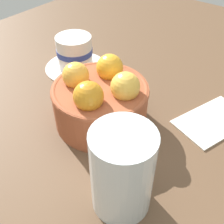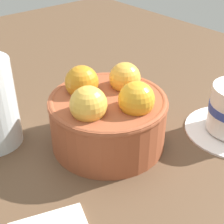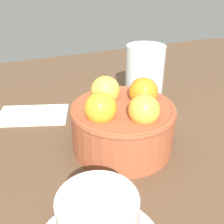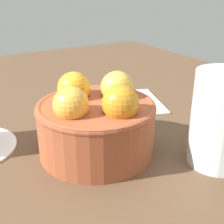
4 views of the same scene
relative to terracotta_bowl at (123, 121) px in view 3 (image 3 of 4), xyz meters
The scene contains 4 objects.
ground_plane 6.29cm from the terracotta_bowl, 76.34° to the right, with size 129.37×100.01×3.65cm, color brown.
terracotta_bowl is the anchor object (origin of this frame).
water_glass 15.42cm from the terracotta_bowl, 49.23° to the left, with size 7.31×7.31×11.77cm, color silver.
folded_napkin 19.32cm from the terracotta_bowl, 127.02° to the left, with size 12.70×7.63×0.60cm, color white.
Camera 3 is at (-14.63, -30.40, 24.49)cm, focal length 42.70 mm.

